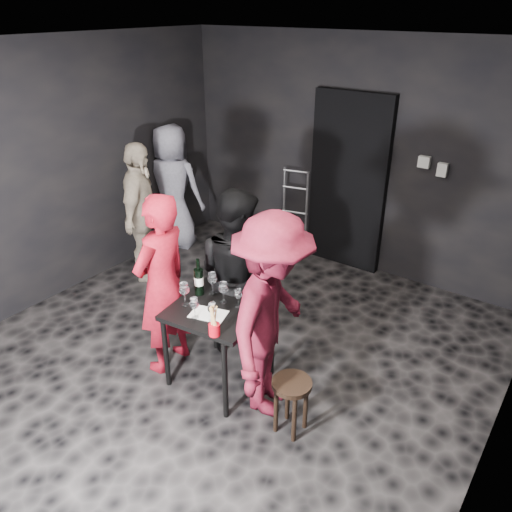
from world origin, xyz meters
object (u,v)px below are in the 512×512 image
Objects in this scene: man_maroon at (272,306)px; bystander_grey at (172,182)px; server_red at (162,277)px; wine_bottle at (199,281)px; stool at (291,393)px; hand_truck at (293,238)px; woman_black at (236,269)px; tasting_table at (218,317)px; breadstick_cup at (214,321)px; bystander_cream at (141,208)px.

bystander_grey is (-2.74, 1.75, -0.06)m from man_maroon.
server_red is 5.43× the size of wine_bottle.
server_red is (-1.33, 0.04, 0.54)m from stool.
hand_truck is 2.89m from man_maroon.
woman_black is 5.16× the size of wine_bottle.
wine_bottle is (0.56, -2.41, 0.67)m from hand_truck.
wine_bottle is (0.27, 0.16, -0.02)m from server_red.
wine_bottle is at bearing 82.57° from woman_black.
man_maroon is at bearing 1.60° from tasting_table.
breadstick_cup is (0.75, -0.21, -0.02)m from server_red.
woman_black is 0.40m from wine_bottle.
hand_truck is 2.56m from wine_bottle.
man_maroon reaches higher than hand_truck.
server_red is 2.52m from bystander_grey.
bystander_grey is at bearing -166.64° from hand_truck.
server_red is 1.68m from bystander_cream.
bystander_grey is (-2.06, 1.31, 0.03)m from woman_black.
bystander_grey is at bearing 43.29° from man_maroon.
hand_truck is at bearing -176.36° from server_red.
bystander_cream is at bearing -129.27° from server_red.
breadstick_cup is (0.48, -0.37, -0.01)m from wine_bottle.
bystander_cream reaches higher than breadstick_cup.
bystander_grey reaches higher than wine_bottle.
hand_truck is 2.68m from server_red.
man_maroon is at bearing 93.46° from server_red.
man_maroon is (0.68, -0.44, 0.09)m from woman_black.
hand_truck is 3.40× the size of wine_bottle.
stool is at bearing 85.72° from server_red.
bystander_cream is at bearing 55.51° from man_maroon.
hand_truck is 0.64× the size of bystander_grey.
man_maroon is at bearing 131.56° from bystander_grey.
server_red reaches higher than wine_bottle.
breadstick_cup is (1.04, -2.78, 0.66)m from hand_truck.
man_maroon reaches higher than tasting_table.
server_red is at bearing 178.47° from stool.
stool is at bearing 155.10° from woman_black.
bystander_cream is 1.82m from wine_bottle.
stool is at bearing -143.73° from bystander_cream.
woman_black is 0.81m from man_maroon.
bystander_cream is at bearing 152.69° from wine_bottle.
server_red is at bearing -159.16° from bystander_cream.
breadstick_cup is at bearing -37.81° from wine_bottle.
woman_black is 0.96× the size of bystander_grey.
wine_bottle is at bearing 72.18° from man_maroon.
man_maroon is (0.52, 0.01, 0.29)m from tasting_table.
server_red reaches higher than hand_truck.
tasting_table is 0.44m from breadstick_cup.
woman_black reaches higher than hand_truck.
bystander_cream reaches higher than hand_truck.
man_maroon is (1.33, -2.46, 0.74)m from hand_truck.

